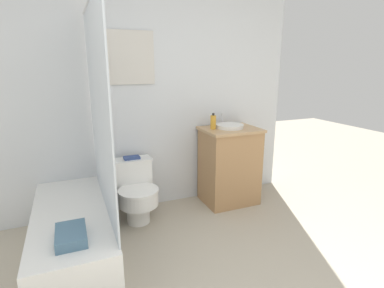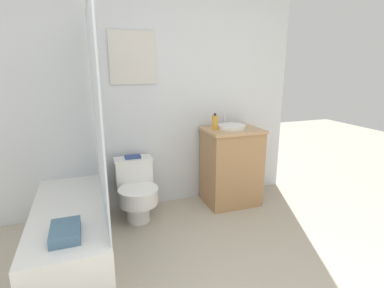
{
  "view_description": "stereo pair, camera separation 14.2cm",
  "coord_description": "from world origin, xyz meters",
  "px_view_note": "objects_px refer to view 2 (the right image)",
  "views": [
    {
      "loc": [
        -0.8,
        -0.79,
        1.52
      ],
      "look_at": [
        0.29,
        1.82,
        0.78
      ],
      "focal_mm": 28.0,
      "sensor_mm": 36.0,
      "label": 1
    },
    {
      "loc": [
        -0.67,
        -0.84,
        1.52
      ],
      "look_at": [
        0.29,
        1.82,
        0.78
      ],
      "focal_mm": 28.0,
      "sensor_mm": 36.0,
      "label": 2
    }
  ],
  "objects_px": {
    "toilet": "(136,189)",
    "sink": "(232,126)",
    "book_on_tank": "(133,157)",
    "soap_bottle": "(215,122)"
  },
  "relations": [
    {
      "from": "toilet",
      "to": "sink",
      "type": "xyz_separation_m",
      "value": [
        1.07,
        0.04,
        0.57
      ]
    },
    {
      "from": "sink",
      "to": "toilet",
      "type": "bearing_deg",
      "value": -177.92
    },
    {
      "from": "sink",
      "to": "book_on_tank",
      "type": "relative_size",
      "value": 2.17
    },
    {
      "from": "sink",
      "to": "book_on_tank",
      "type": "distance_m",
      "value": 1.11
    },
    {
      "from": "soap_bottle",
      "to": "sink",
      "type": "bearing_deg",
      "value": -4.43
    },
    {
      "from": "sink",
      "to": "book_on_tank",
      "type": "xyz_separation_m",
      "value": [
        -1.07,
        0.09,
        -0.26
      ]
    },
    {
      "from": "toilet",
      "to": "soap_bottle",
      "type": "xyz_separation_m",
      "value": [
        0.88,
        0.05,
        0.62
      ]
    },
    {
      "from": "toilet",
      "to": "book_on_tank",
      "type": "distance_m",
      "value": 0.33
    },
    {
      "from": "sink",
      "to": "book_on_tank",
      "type": "bearing_deg",
      "value": 174.96
    },
    {
      "from": "sink",
      "to": "soap_bottle",
      "type": "bearing_deg",
      "value": 175.57
    }
  ]
}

